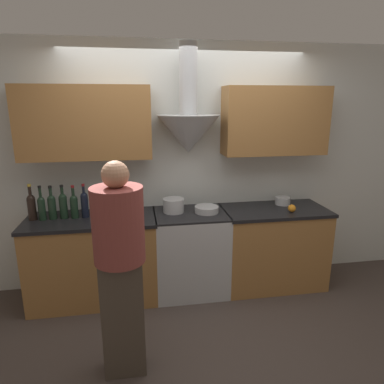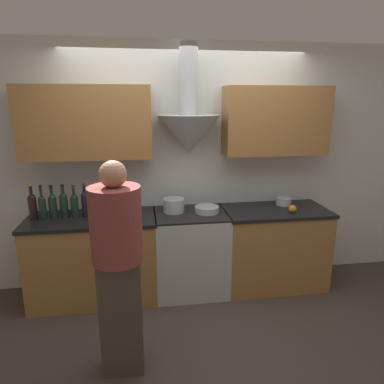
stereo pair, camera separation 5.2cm
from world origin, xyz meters
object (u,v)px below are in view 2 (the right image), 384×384
object	(u,v)px
wine_bottle_0	(33,205)
wine_bottle_4	(75,204)
mixing_bowl	(207,209)
orange_fruit	(292,209)
stock_pot	(174,205)
saucepan	(284,201)
person_foreground_left	(118,263)
wine_bottle_2	(53,205)
wine_bottle_1	(42,206)
wine_bottle_5	(85,203)
wine_bottle_3	(64,204)
stove_range	(191,252)

from	to	relation	value
wine_bottle_0	wine_bottle_4	size ratio (longest dim) A/B	1.08
mixing_bowl	orange_fruit	world-z (taller)	orange_fruit
stock_pot	saucepan	xyz separation A→B (m)	(1.23, 0.07, -0.03)
saucepan	wine_bottle_0	bearing A→B (deg)	-177.87
mixing_bowl	person_foreground_left	bearing A→B (deg)	-128.40
person_foreground_left	wine_bottle_4	bearing A→B (deg)	113.69
wine_bottle_2	stock_pot	size ratio (longest dim) A/B	1.54
wine_bottle_4	stock_pot	world-z (taller)	wine_bottle_4
wine_bottle_0	wine_bottle_1	size ratio (longest dim) A/B	1.05
wine_bottle_5	mixing_bowl	distance (m)	1.23
wine_bottle_0	wine_bottle_2	size ratio (longest dim) A/B	1.07
wine_bottle_3	orange_fruit	size ratio (longest dim) A/B	4.21
wine_bottle_4	stock_pot	bearing A→B (deg)	1.65
wine_bottle_4	saucepan	distance (m)	2.22
wine_bottle_5	person_foreground_left	bearing A→B (deg)	-70.90
wine_bottle_0	orange_fruit	size ratio (longest dim) A/B	4.47
wine_bottle_0	orange_fruit	bearing A→B (deg)	-3.86
wine_bottle_4	wine_bottle_5	size ratio (longest dim) A/B	0.97
wine_bottle_5	stock_pot	distance (m)	0.89
wine_bottle_4	stock_pot	size ratio (longest dim) A/B	1.52
wine_bottle_1	mixing_bowl	xyz separation A→B (m)	(1.62, -0.03, -0.10)
orange_fruit	person_foreground_left	distance (m)	1.95
wine_bottle_3	orange_fruit	world-z (taller)	wine_bottle_3
wine_bottle_1	person_foreground_left	distance (m)	1.34
wine_bottle_4	person_foreground_left	distance (m)	1.20
wine_bottle_3	person_foreground_left	bearing A→B (deg)	-62.15
stove_range	wine_bottle_1	world-z (taller)	wine_bottle_1
stove_range	saucepan	bearing A→B (deg)	7.07
wine_bottle_5	orange_fruit	size ratio (longest dim) A/B	4.25
wine_bottle_2	orange_fruit	xyz separation A→B (m)	(2.41, -0.17, -0.10)
wine_bottle_4	wine_bottle_2	bearing A→B (deg)	178.64
wine_bottle_5	saucepan	world-z (taller)	wine_bottle_5
stove_range	wine_bottle_2	distance (m)	1.48
stove_range	wine_bottle_0	xyz separation A→B (m)	(-1.55, 0.04, 0.58)
stock_pot	person_foreground_left	world-z (taller)	person_foreground_left
person_foreground_left	orange_fruit	bearing A→B (deg)	28.36
wine_bottle_2	wine_bottle_3	world-z (taller)	wine_bottle_3
wine_bottle_3	wine_bottle_1	bearing A→B (deg)	-173.47
stove_range	wine_bottle_4	world-z (taller)	wine_bottle_4
wine_bottle_5	mixing_bowl	bearing A→B (deg)	-2.26
stock_pot	person_foreground_left	distance (m)	1.23
wine_bottle_5	stock_pot	bearing A→B (deg)	1.22
wine_bottle_2	person_foreground_left	bearing A→B (deg)	-57.95
stock_pot	orange_fruit	size ratio (longest dim) A/B	2.72
wine_bottle_0	saucepan	world-z (taller)	wine_bottle_0
wine_bottle_1	wine_bottle_0	bearing A→B (deg)	169.45
wine_bottle_5	stove_range	bearing A→B (deg)	-2.10
wine_bottle_3	wine_bottle_4	distance (m)	0.10
wine_bottle_1	wine_bottle_5	world-z (taller)	wine_bottle_1
mixing_bowl	wine_bottle_0	bearing A→B (deg)	178.51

